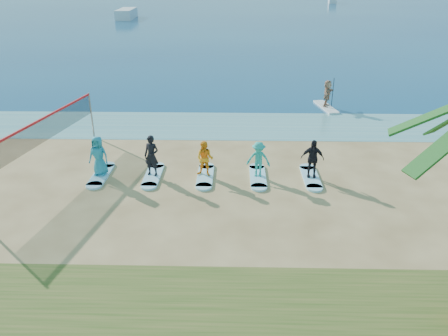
{
  "coord_description": "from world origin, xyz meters",
  "views": [
    {
      "loc": [
        -0.24,
        -14.06,
        8.41
      ],
      "look_at": [
        -0.63,
        2.0,
        1.1
      ],
      "focal_mm": 35.0,
      "sensor_mm": 36.0,
      "label": 1
    }
  ],
  "objects_px": {
    "boat_offshore_a": "(127,19)",
    "surfboard_0": "(101,175)",
    "volleyball_net": "(41,132)",
    "student_1": "(152,156)",
    "student_0": "(99,156)",
    "surfboard_4": "(311,177)",
    "boat_offshore_b": "(332,3)",
    "student_2": "(205,159)",
    "student_4": "(312,159)",
    "paddleboarder": "(327,93)",
    "surfboard_1": "(153,176)",
    "paddleboard": "(326,107)",
    "surfboard_2": "(205,176)",
    "student_3": "(258,159)",
    "surfboard_3": "(258,177)"
  },
  "relations": [
    {
      "from": "paddleboard",
      "to": "surfboard_0",
      "type": "bearing_deg",
      "value": -148.26
    },
    {
      "from": "boat_offshore_b",
      "to": "student_1",
      "type": "xyz_separation_m",
      "value": [
        -30.51,
        -112.45,
        1.0
      ]
    },
    {
      "from": "student_1",
      "to": "student_2",
      "type": "xyz_separation_m",
      "value": [
        2.34,
        0.0,
        -0.12
      ]
    },
    {
      "from": "boat_offshore_b",
      "to": "student_1",
      "type": "relative_size",
      "value": 3.59
    },
    {
      "from": "boat_offshore_b",
      "to": "student_2",
      "type": "height_order",
      "value": "student_2"
    },
    {
      "from": "boat_offshore_b",
      "to": "surfboard_1",
      "type": "bearing_deg",
      "value": -97.2
    },
    {
      "from": "student_2",
      "to": "boat_offshore_b",
      "type": "bearing_deg",
      "value": 89.76
    },
    {
      "from": "paddleboard",
      "to": "surfboard_0",
      "type": "relative_size",
      "value": 1.36
    },
    {
      "from": "paddleboarder",
      "to": "surfboard_2",
      "type": "xyz_separation_m",
      "value": [
        -7.39,
        -10.87,
        -0.94
      ]
    },
    {
      "from": "boat_offshore_a",
      "to": "boat_offshore_b",
      "type": "bearing_deg",
      "value": 39.9
    },
    {
      "from": "paddleboarder",
      "to": "student_4",
      "type": "bearing_deg",
      "value": -170.46
    },
    {
      "from": "boat_offshore_b",
      "to": "surfboard_4",
      "type": "xyz_separation_m",
      "value": [
        -23.5,
        -112.45,
        0.04
      ]
    },
    {
      "from": "boat_offshore_b",
      "to": "surfboard_3",
      "type": "relative_size",
      "value": 2.99
    },
    {
      "from": "boat_offshore_a",
      "to": "surfboard_0",
      "type": "relative_size",
      "value": 4.11
    },
    {
      "from": "student_0",
      "to": "surfboard_4",
      "type": "distance_m",
      "value": 9.39
    },
    {
      "from": "boat_offshore_a",
      "to": "student_0",
      "type": "relative_size",
      "value": 5.09
    },
    {
      "from": "student_0",
      "to": "student_2",
      "type": "bearing_deg",
      "value": 8.02
    },
    {
      "from": "student_1",
      "to": "surfboard_2",
      "type": "relative_size",
      "value": 0.83
    },
    {
      "from": "volleyball_net",
      "to": "student_4",
      "type": "distance_m",
      "value": 11.97
    },
    {
      "from": "surfboard_3",
      "to": "paddleboard",
      "type": "bearing_deg",
      "value": 65.08
    },
    {
      "from": "boat_offshore_a",
      "to": "surfboard_1",
      "type": "relative_size",
      "value": 4.11
    },
    {
      "from": "boat_offshore_b",
      "to": "paddleboarder",
      "type": "bearing_deg",
      "value": -93.58
    },
    {
      "from": "boat_offshore_b",
      "to": "student_3",
      "type": "distance_m",
      "value": 115.38
    },
    {
      "from": "student_0",
      "to": "surfboard_3",
      "type": "distance_m",
      "value": 7.07
    },
    {
      "from": "student_3",
      "to": "paddleboarder",
      "type": "bearing_deg",
      "value": 74.86
    },
    {
      "from": "surfboard_3",
      "to": "surfboard_1",
      "type": "bearing_deg",
      "value": 180.0
    },
    {
      "from": "surfboard_0",
      "to": "surfboard_3",
      "type": "xyz_separation_m",
      "value": [
        7.01,
        0.0,
        0.0
      ]
    },
    {
      "from": "surfboard_2",
      "to": "surfboard_4",
      "type": "height_order",
      "value": "same"
    },
    {
      "from": "student_1",
      "to": "student_2",
      "type": "relative_size",
      "value": 1.15
    },
    {
      "from": "paddleboarder",
      "to": "surfboard_4",
      "type": "bearing_deg",
      "value": -170.46
    },
    {
      "from": "student_2",
      "to": "surfboard_0",
      "type": "bearing_deg",
      "value": -166.17
    },
    {
      "from": "student_0",
      "to": "surfboard_4",
      "type": "relative_size",
      "value": 0.81
    },
    {
      "from": "student_1",
      "to": "surfboard_4",
      "type": "xyz_separation_m",
      "value": [
        7.01,
        0.0,
        -0.96
      ]
    },
    {
      "from": "surfboard_3",
      "to": "student_3",
      "type": "bearing_deg",
      "value": 0.0
    },
    {
      "from": "paddleboard",
      "to": "surfboard_4",
      "type": "bearing_deg",
      "value": -114.31
    },
    {
      "from": "surfboard_0",
      "to": "student_4",
      "type": "bearing_deg",
      "value": 0.0
    },
    {
      "from": "student_3",
      "to": "surfboard_4",
      "type": "relative_size",
      "value": 0.73
    },
    {
      "from": "boat_offshore_b",
      "to": "student_2",
      "type": "xyz_separation_m",
      "value": [
        -28.18,
        -112.45,
        0.88
      ]
    },
    {
      "from": "student_0",
      "to": "student_2",
      "type": "height_order",
      "value": "student_0"
    },
    {
      "from": "paddleboarder",
      "to": "surfboard_4",
      "type": "distance_m",
      "value": 11.25
    },
    {
      "from": "student_2",
      "to": "surfboard_4",
      "type": "relative_size",
      "value": 0.72
    },
    {
      "from": "volleyball_net",
      "to": "paddleboarder",
      "type": "relative_size",
      "value": 5.14
    },
    {
      "from": "volleyball_net",
      "to": "surfboard_2",
      "type": "bearing_deg",
      "value": -3.83
    },
    {
      "from": "volleyball_net",
      "to": "student_1",
      "type": "height_order",
      "value": "volleyball_net"
    },
    {
      "from": "paddleboarder",
      "to": "surfboard_1",
      "type": "bearing_deg",
      "value": 161.75
    },
    {
      "from": "volleyball_net",
      "to": "paddleboard",
      "type": "relative_size",
      "value": 2.98
    },
    {
      "from": "volleyball_net",
      "to": "surfboard_1",
      "type": "height_order",
      "value": "volleyball_net"
    },
    {
      "from": "surfboard_0",
      "to": "surfboard_1",
      "type": "xyz_separation_m",
      "value": [
        2.34,
        0.0,
        0.0
      ]
    },
    {
      "from": "volleyball_net",
      "to": "student_1",
      "type": "bearing_deg",
      "value": -5.64
    },
    {
      "from": "student_2",
      "to": "surfboard_4",
      "type": "xyz_separation_m",
      "value": [
        4.67,
        0.0,
        -0.84
      ]
    }
  ]
}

